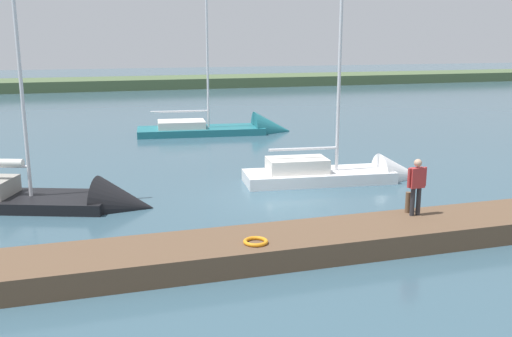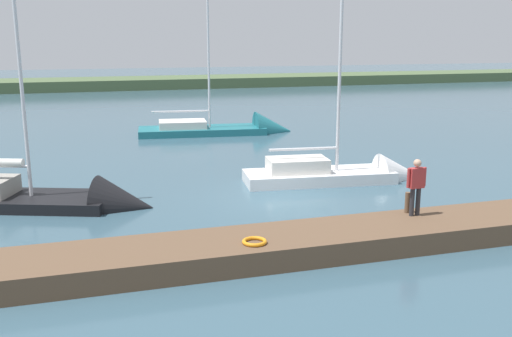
{
  "view_description": "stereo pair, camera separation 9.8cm",
  "coord_description": "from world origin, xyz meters",
  "px_view_note": "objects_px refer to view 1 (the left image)",
  "views": [
    {
      "loc": [
        6.89,
        19.26,
        5.92
      ],
      "look_at": [
        0.73,
        -0.83,
        1.13
      ],
      "focal_mm": 40.18,
      "sensor_mm": 36.0,
      "label": 1
    },
    {
      "loc": [
        6.8,
        19.29,
        5.92
      ],
      "look_at": [
        0.73,
        -0.83,
        1.13
      ],
      "focal_mm": 40.18,
      "sensor_mm": 36.0,
      "label": 2
    }
  ],
  "objects_px": {
    "sailboat_far_left": "(45,203)",
    "person_on_dock": "(417,183)",
    "mooring_post_near": "(408,202)",
    "sailboat_near_dock": "(348,176)",
    "life_ring_buoy": "(256,242)",
    "sailboat_mid_channel": "(232,131)"
  },
  "relations": [
    {
      "from": "sailboat_near_dock",
      "to": "sailboat_mid_channel",
      "type": "xyz_separation_m",
      "value": [
        1.52,
        -13.51,
        -0.08
      ]
    },
    {
      "from": "sailboat_far_left",
      "to": "person_on_dock",
      "type": "bearing_deg",
      "value": -10.55
    },
    {
      "from": "sailboat_near_dock",
      "to": "sailboat_far_left",
      "type": "bearing_deg",
      "value": -172.05
    },
    {
      "from": "mooring_post_near",
      "to": "person_on_dock",
      "type": "xyz_separation_m",
      "value": [
        -0.05,
        0.33,
        0.7
      ]
    },
    {
      "from": "mooring_post_near",
      "to": "sailboat_near_dock",
      "type": "xyz_separation_m",
      "value": [
        -1.19,
        -6.57,
        -0.78
      ]
    },
    {
      "from": "mooring_post_near",
      "to": "sailboat_far_left",
      "type": "xyz_separation_m",
      "value": [
        10.94,
        -6.23,
        -0.83
      ]
    },
    {
      "from": "mooring_post_near",
      "to": "life_ring_buoy",
      "type": "xyz_separation_m",
      "value": [
        5.31,
        1.26,
        -0.27
      ]
    },
    {
      "from": "sailboat_far_left",
      "to": "person_on_dock",
      "type": "height_order",
      "value": "sailboat_far_left"
    },
    {
      "from": "mooring_post_near",
      "to": "sailboat_near_dock",
      "type": "bearing_deg",
      "value": -100.24
    },
    {
      "from": "sailboat_mid_channel",
      "to": "sailboat_near_dock",
      "type": "bearing_deg",
      "value": -77.11
    },
    {
      "from": "sailboat_mid_channel",
      "to": "person_on_dock",
      "type": "distance_m",
      "value": 20.46
    },
    {
      "from": "mooring_post_near",
      "to": "life_ring_buoy",
      "type": "bearing_deg",
      "value": 13.32
    },
    {
      "from": "life_ring_buoy",
      "to": "sailboat_near_dock",
      "type": "distance_m",
      "value": 10.18
    },
    {
      "from": "mooring_post_near",
      "to": "sailboat_near_dock",
      "type": "height_order",
      "value": "sailboat_near_dock"
    },
    {
      "from": "sailboat_near_dock",
      "to": "person_on_dock",
      "type": "relative_size",
      "value": 4.82
    },
    {
      "from": "mooring_post_near",
      "to": "person_on_dock",
      "type": "distance_m",
      "value": 0.77
    },
    {
      "from": "mooring_post_near",
      "to": "person_on_dock",
      "type": "height_order",
      "value": "person_on_dock"
    },
    {
      "from": "sailboat_near_dock",
      "to": "sailboat_mid_channel",
      "type": "bearing_deg",
      "value": 102.78
    },
    {
      "from": "sailboat_mid_channel",
      "to": "person_on_dock",
      "type": "xyz_separation_m",
      "value": [
        -0.39,
        20.4,
        1.55
      ]
    },
    {
      "from": "sailboat_far_left",
      "to": "mooring_post_near",
      "type": "bearing_deg",
      "value": -9.39
    },
    {
      "from": "sailboat_mid_channel",
      "to": "sailboat_far_left",
      "type": "height_order",
      "value": "sailboat_mid_channel"
    },
    {
      "from": "mooring_post_near",
      "to": "sailboat_near_dock",
      "type": "relative_size",
      "value": 0.08
    }
  ]
}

